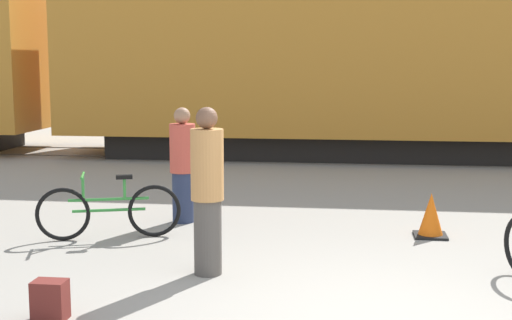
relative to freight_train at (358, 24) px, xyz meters
The scene contains 8 objects.
freight_train is the anchor object (origin of this frame).
rail_near 3.06m from the freight_train, 90.00° to the right, with size 53.23×0.07×0.01m, color #4C4238.
rail_far 3.06m from the freight_train, 90.00° to the left, with size 53.23×0.07×0.01m, color #4C4238.
bicycle_green 8.99m from the freight_train, 110.89° to the right, with size 1.68×0.61×0.81m.
person_in_red 7.73m from the freight_train, 108.72° to the right, with size 0.34×0.34×1.55m.
person_in_tan 9.68m from the freight_train, 99.64° to the right, with size 0.33×0.33×1.71m.
backpack 11.44m from the freight_train, 103.80° to the right, with size 0.28×0.20×0.34m.
traffic_cone 7.96m from the freight_train, 83.43° to the right, with size 0.40×0.40×0.55m.
Camera 1 is at (-0.19, -5.79, 2.16)m, focal length 50.00 mm.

